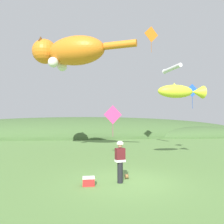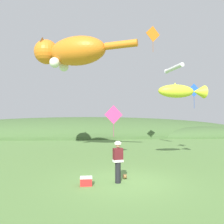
# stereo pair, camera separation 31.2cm
# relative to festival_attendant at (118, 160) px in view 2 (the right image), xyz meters

# --- Properties ---
(ground_plane) EXTENTS (120.00, 120.00, 0.00)m
(ground_plane) POSITION_rel_festival_attendant_xyz_m (0.34, 0.01, -0.95)
(ground_plane) COLOR #5B8442
(distant_hill_ridge) EXTENTS (59.52, 15.27, 6.41)m
(distant_hill_ridge) POSITION_rel_festival_attendant_xyz_m (1.48, 27.26, -0.95)
(distant_hill_ridge) COLOR #426033
(distant_hill_ridge) RESTS_ON ground
(festival_attendant) EXTENTS (0.47, 0.35, 1.77)m
(festival_attendant) POSITION_rel_festival_attendant_xyz_m (0.00, 0.00, 0.00)
(festival_attendant) COLOR black
(festival_attendant) RESTS_ON ground
(kite_spool) EXTENTS (0.13, 0.23, 0.23)m
(kite_spool) POSITION_rel_festival_attendant_xyz_m (0.42, 0.56, -0.84)
(kite_spool) COLOR olive
(kite_spool) RESTS_ON ground
(picnic_cooler) EXTENTS (0.50, 0.35, 0.36)m
(picnic_cooler) POSITION_rel_festival_attendant_xyz_m (-1.36, -0.19, -0.77)
(picnic_cooler) COLOR red
(picnic_cooler) RESTS_ON ground
(kite_giant_cat) EXTENTS (8.12, 4.88, 2.69)m
(kite_giant_cat) POSITION_rel_festival_attendant_xyz_m (-2.39, 8.58, 7.27)
(kite_giant_cat) COLOR orange
(kite_fish_windsock) EXTENTS (3.27, 1.01, 1.00)m
(kite_fish_windsock) POSITION_rel_festival_attendant_xyz_m (4.93, 4.07, 3.62)
(kite_fish_windsock) COLOR yellow
(kite_tube_streamer) EXTENTS (0.68, 2.77, 0.44)m
(kite_tube_streamer) POSITION_rel_festival_attendant_xyz_m (6.70, 9.10, 6.39)
(kite_tube_streamer) COLOR white
(kite_diamond_orange) EXTENTS (1.40, 0.39, 2.34)m
(kite_diamond_orange) POSITION_rel_festival_attendant_xyz_m (4.73, 8.94, 9.32)
(kite_diamond_orange) COLOR orange
(kite_diamond_blue) EXTENTS (1.05, 0.04, 1.94)m
(kite_diamond_blue) POSITION_rel_festival_attendant_xyz_m (7.17, 6.49, 4.04)
(kite_diamond_blue) COLOR blue
(kite_diamond_pink) EXTENTS (1.37, 0.23, 2.28)m
(kite_diamond_pink) POSITION_rel_festival_attendant_xyz_m (0.80, 6.30, 2.10)
(kite_diamond_pink) COLOR #E53F8C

